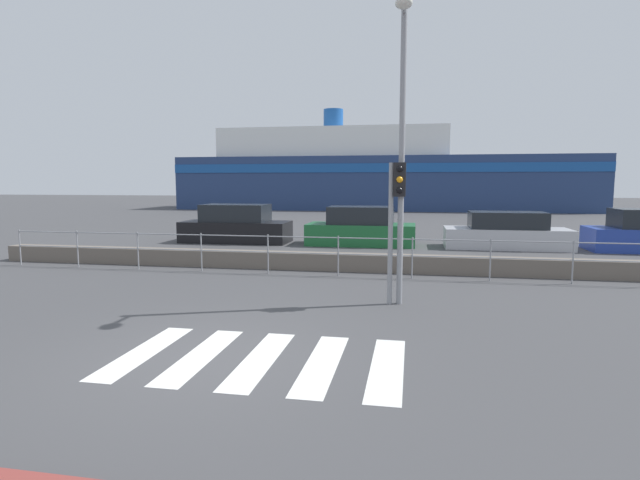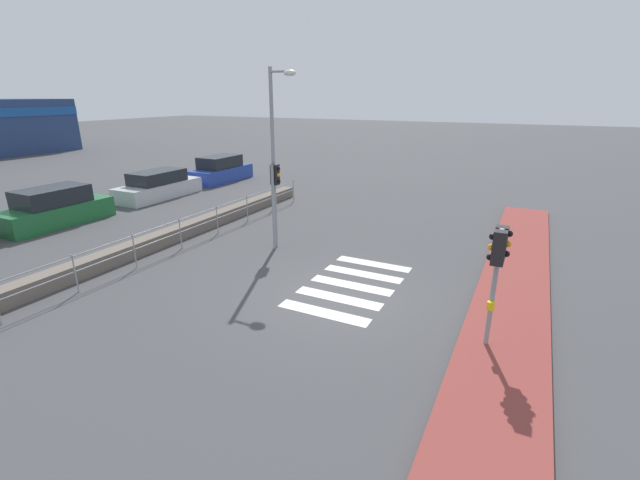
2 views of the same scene
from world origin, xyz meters
The scene contains 11 objects.
ground_plane centered at (0.00, 0.00, 0.00)m, with size 160.00×160.00×0.00m, color #424244.
sidewalk_brick centered at (0.00, -4.10, 0.06)m, with size 24.00×1.80×0.12m.
crosswalk centered at (0.81, 0.00, 0.00)m, with size 4.05×2.40×0.01m.
seawall centered at (0.00, 7.37, 0.24)m, with size 19.54×0.55×0.49m.
harbor_fence centered at (0.00, 6.49, 0.72)m, with size 17.63×0.04×1.09m.
traffic_light_near centered at (-0.85, -3.76, 2.07)m, with size 0.58×0.41×2.66m.
traffic_light_far centered at (2.58, 3.60, 2.13)m, with size 0.34×0.32×2.91m.
streetlamp centered at (2.67, 3.51, 3.68)m, with size 0.32×0.98×5.94m.
parked_car_green centered at (0.90, 13.27, 0.66)m, with size 4.29×1.80×1.55m.
parked_car_silver centered at (6.46, 13.27, 0.59)m, with size 4.59×1.76×1.39m.
parked_car_blue centered at (11.49, 13.27, 0.66)m, with size 4.33×1.80×1.55m.
Camera 2 is at (-9.44, -4.14, 5.10)m, focal length 24.00 mm.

